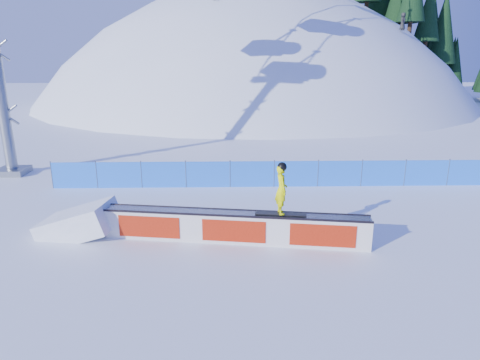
{
  "coord_description": "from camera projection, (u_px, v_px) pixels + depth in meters",
  "views": [
    {
      "loc": [
        -3.02,
        -14.14,
        5.81
      ],
      "look_at": [
        -2.64,
        0.86,
        1.4
      ],
      "focal_mm": 32.0,
      "sensor_mm": 36.0,
      "label": 1
    }
  ],
  "objects": [
    {
      "name": "ground",
      "position": [
        314.0,
        224.0,
        15.27
      ],
      "size": [
        160.0,
        160.0,
        0.0
      ],
      "primitive_type": "plane",
      "color": "white",
      "rests_on": "ground"
    },
    {
      "name": "treeline",
      "position": [
        432.0,
        15.0,
        52.56
      ],
      "size": [
        20.96,
        12.06,
        21.17
      ],
      "color": "#372416",
      "rests_on": "ground"
    },
    {
      "name": "snow_ramp",
      "position": [
        80.0,
        233.0,
        14.46
      ],
      "size": [
        2.75,
        1.95,
        1.59
      ],
      "primitive_type": null,
      "rotation": [
        0.0,
        -0.31,
        -0.15
      ],
      "color": "white",
      "rests_on": "ground"
    },
    {
      "name": "rail_box",
      "position": [
        235.0,
        227.0,
        13.68
      ],
      "size": [
        8.48,
        1.85,
        1.02
      ],
      "rotation": [
        0.0,
        0.0,
        -0.15
      ],
      "color": "silver",
      "rests_on": "ground"
    },
    {
      "name": "safety_fence",
      "position": [
        296.0,
        174.0,
        19.42
      ],
      "size": [
        22.05,
        0.05,
        1.3
      ],
      "color": "#206FF9",
      "rests_on": "ground"
    },
    {
      "name": "snowboarder",
      "position": [
        281.0,
        189.0,
        13.13
      ],
      "size": [
        1.62,
        0.61,
        1.67
      ],
      "rotation": [
        0.0,
        0.0,
        1.71
      ],
      "color": "black",
      "rests_on": "rail_box"
    },
    {
      "name": "snow_hill",
      "position": [
        251.0,
        229.0,
        60.63
      ],
      "size": [
        64.0,
        64.0,
        64.0
      ],
      "color": "white",
      "rests_on": "ground"
    }
  ]
}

